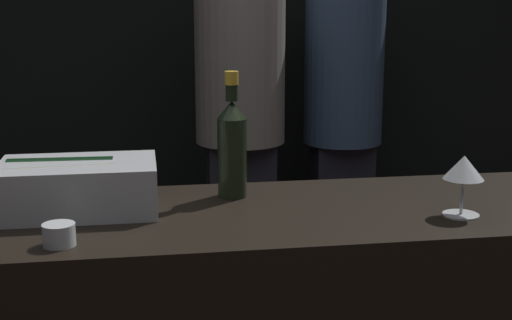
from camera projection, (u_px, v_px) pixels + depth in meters
wall_back_chalkboard at (190, 13)px, 3.77m from camera, size 6.40×0.06×2.80m
ice_bin_with_bottles at (76, 185)px, 1.71m from camera, size 0.37×0.24×0.13m
wine_glass at (464, 170)px, 1.66m from camera, size 0.10×0.10×0.15m
candle_votive at (59, 235)px, 1.48m from camera, size 0.07×0.07×0.05m
champagne_bottle at (232, 145)px, 1.82m from camera, size 0.08×0.08×0.32m
person_in_hoodie at (343, 107)px, 3.40m from camera, size 0.37×0.37×1.74m
person_blond_tee at (240, 104)px, 3.13m from camera, size 0.39×0.39×1.83m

